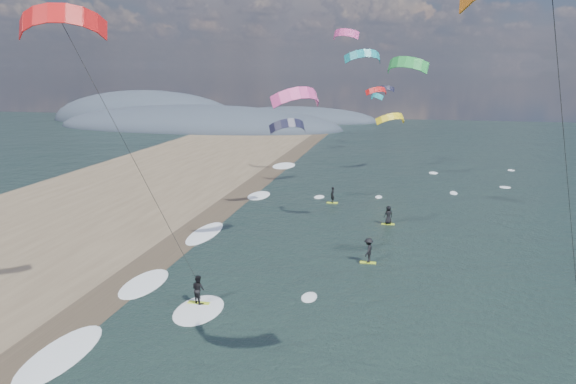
# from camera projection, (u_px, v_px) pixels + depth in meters

# --- Properties ---
(wet_sand_strip) EXTENTS (3.00, 240.00, 0.00)m
(wet_sand_strip) POSITION_uv_depth(u_px,v_px,m) (83.00, 316.00, 30.50)
(wet_sand_strip) COLOR #382D23
(wet_sand_strip) RESTS_ON ground
(coastal_hills) EXTENTS (80.00, 41.00, 15.00)m
(coastal_hills) POSITION_uv_depth(u_px,v_px,m) (190.00, 124.00, 130.53)
(coastal_hills) COLOR #3D4756
(coastal_hills) RESTS_ON ground
(kitesurfer_near_a) EXTENTS (7.72, 8.40, 16.77)m
(kitesurfer_near_a) POSITION_uv_depth(u_px,v_px,m) (561.00, 86.00, 15.63)
(kitesurfer_near_a) COLOR #CFF12A
(kitesurfer_near_a) RESTS_ON ground
(kitesurfer_near_b) EXTENTS (7.08, 8.76, 16.35)m
(kitesurfer_near_b) POSITION_uv_depth(u_px,v_px,m) (110.00, 122.00, 26.13)
(kitesurfer_near_b) COLOR #CFF12A
(kitesurfer_near_b) RESTS_ON ground
(far_kitesurfers) EXTENTS (6.80, 17.61, 1.77)m
(far_kitesurfers) POSITION_uv_depth(u_px,v_px,m) (367.00, 228.00, 43.88)
(far_kitesurfers) COLOR #CFF12A
(far_kitesurfers) RESTS_ON ground
(bg_kite_field) EXTENTS (12.95, 73.20, 11.02)m
(bg_kite_field) POSITION_uv_depth(u_px,v_px,m) (367.00, 86.00, 64.55)
(bg_kite_field) COLOR red
(bg_kite_field) RESTS_ON ground
(shoreline_surf) EXTENTS (2.40, 79.40, 0.11)m
(shoreline_surf) POSITION_uv_depth(u_px,v_px,m) (143.00, 285.00, 34.79)
(shoreline_surf) COLOR white
(shoreline_surf) RESTS_ON ground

